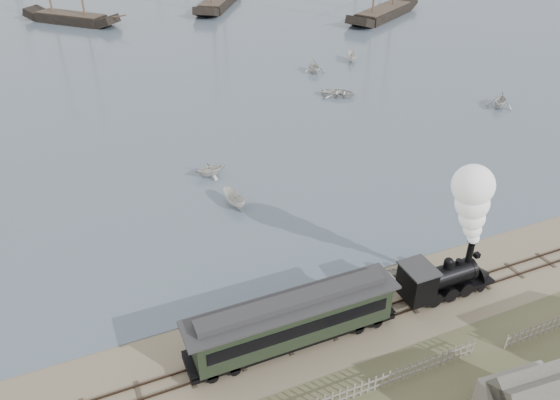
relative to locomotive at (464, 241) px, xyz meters
name	(u,v)px	position (x,y,z in m)	size (l,w,h in m)	color
ground	(368,294)	(-5.55, 2.00, -4.23)	(600.00, 600.00, 0.00)	gray
rail_track	(384,313)	(-5.55, 0.00, -4.19)	(120.00, 1.80, 0.16)	#32241B
locomotive	(464,241)	(0.00, 0.00, 0.00)	(7.35, 2.75, 9.17)	black
passenger_coach	(293,319)	(-12.15, 0.00, -2.19)	(13.24, 2.55, 3.21)	black
beached_dinghy	(396,277)	(-3.09, 2.42, -3.87)	(3.47, 2.48, 0.72)	silver
rowboat_1	(210,168)	(-10.63, 21.96, -3.41)	(2.89, 2.49, 1.52)	silver
rowboat_2	(234,199)	(-10.29, 16.21, -3.57)	(3.13, 1.18, 1.21)	silver
rowboat_3	(339,93)	(10.01, 34.94, -3.73)	(4.28, 3.06, 0.89)	silver
rowboat_4	(501,100)	(25.93, 24.27, -3.26)	(3.46, 2.98, 1.82)	silver
rowboat_5	(352,57)	(18.32, 46.33, -3.53)	(3.31, 1.25, 1.28)	silver
rowboat_7	(314,66)	(11.14, 44.15, -3.27)	(3.43, 2.96, 1.81)	silver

